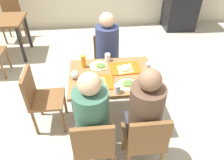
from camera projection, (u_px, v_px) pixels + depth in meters
name	position (u px, v px, depth m)	size (l,w,h in m)	color
ground_plane	(112.00, 119.00, 2.97)	(10.00, 10.00, 0.02)	#B2AD9E
main_table	(112.00, 83.00, 2.58)	(1.00, 0.74, 0.74)	olive
chair_near_left	(94.00, 144.00, 2.05)	(0.40, 0.40, 0.84)	brown
chair_near_right	(145.00, 140.00, 2.09)	(0.40, 0.40, 0.84)	brown
chair_far_side	(107.00, 59.00, 3.26)	(0.40, 0.40, 0.84)	brown
chair_left_end	(39.00, 96.00, 2.59)	(0.40, 0.40, 0.84)	brown
person_in_red	(92.00, 116.00, 2.01)	(0.32, 0.42, 1.25)	#383842
person_in_brown_jacket	(144.00, 112.00, 2.05)	(0.32, 0.42, 1.25)	#383842
person_far_side	(108.00, 50.00, 3.00)	(0.32, 0.42, 1.25)	#383842
tray_red_near	(98.00, 82.00, 2.39)	(0.36, 0.26, 0.02)	#D85914
tray_red_far	(125.00, 68.00, 2.60)	(0.36, 0.26, 0.02)	#D85914
paper_plate_center	(98.00, 66.00, 2.65)	(0.22, 0.22, 0.01)	white
paper_plate_near_edge	(127.00, 85.00, 2.36)	(0.22, 0.22, 0.01)	white
pizza_slice_a	(98.00, 82.00, 2.37)	(0.24, 0.24, 0.02)	#DBAD60
pizza_slice_b	(125.00, 68.00, 2.58)	(0.26, 0.27, 0.02)	#DBAD60
pizza_slice_c	(101.00, 66.00, 2.63)	(0.22, 0.23, 0.02)	#DBAD60
pizza_slice_d	(128.00, 84.00, 2.35)	(0.22, 0.21, 0.02)	#DBAD60
plastic_cup_a	(108.00, 57.00, 2.72)	(0.07, 0.07, 0.10)	white
plastic_cup_b	(117.00, 89.00, 2.23)	(0.07, 0.07, 0.10)	white
soda_can	(148.00, 68.00, 2.52)	(0.07, 0.07, 0.12)	#B7BCC6
condiment_bottle	(84.00, 61.00, 2.59)	(0.06, 0.06, 0.16)	orange
foil_bundle	(75.00, 75.00, 2.43)	(0.10, 0.10, 0.10)	silver
background_chair_far	(12.00, 17.00, 4.58)	(0.40, 0.40, 0.84)	brown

